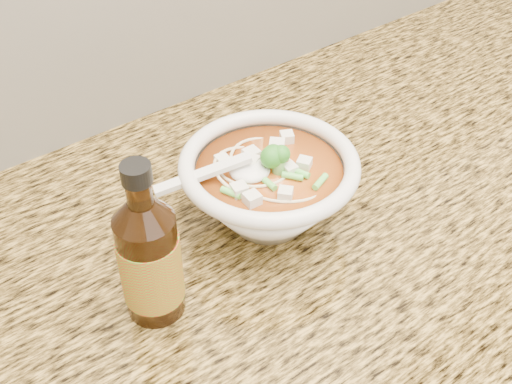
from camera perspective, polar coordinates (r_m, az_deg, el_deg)
cabinet at (r=1.25m, az=6.00°, el=-15.65°), size 4.00×0.65×0.86m
counter_slab at (r=0.91m, az=7.94°, el=0.15°), size 4.00×0.68×0.04m
soup_bowl at (r=0.80m, az=1.15°, el=0.29°), size 0.25×0.22×0.12m
hot_sauce_bottle at (r=0.68m, az=-9.43°, el=-5.93°), size 0.07×0.07×0.20m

